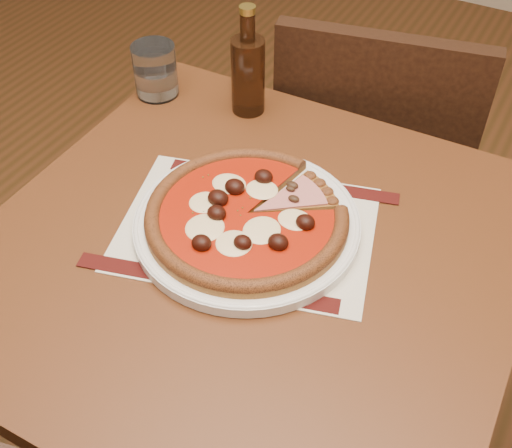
{
  "coord_description": "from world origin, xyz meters",
  "views": [
    {
      "loc": [
        0.6,
        -0.17,
        1.46
      ],
      "look_at": [
        0.27,
        0.43,
        0.78
      ],
      "focal_mm": 45.0,
      "sensor_mm": 36.0,
      "label": 1
    }
  ],
  "objects_px": {
    "chair_far": "(371,163)",
    "water_glass": "(155,70)",
    "pizza": "(246,215)",
    "plate": "(247,224)",
    "table": "(250,288)",
    "bottle": "(248,72)"
  },
  "relations": [
    {
      "from": "chair_far",
      "to": "water_glass",
      "type": "xyz_separation_m",
      "value": [
        -0.37,
        -0.3,
        0.3
      ]
    },
    {
      "from": "pizza",
      "to": "water_glass",
      "type": "bearing_deg",
      "value": 144.36
    },
    {
      "from": "plate",
      "to": "pizza",
      "type": "bearing_deg",
      "value": -121.02
    },
    {
      "from": "table",
      "to": "chair_far",
      "type": "bearing_deg",
      "value": 89.79
    },
    {
      "from": "table",
      "to": "bottle",
      "type": "relative_size",
      "value": 3.89
    },
    {
      "from": "chair_far",
      "to": "water_glass",
      "type": "distance_m",
      "value": 0.56
    },
    {
      "from": "table",
      "to": "water_glass",
      "type": "distance_m",
      "value": 0.48
    },
    {
      "from": "chair_far",
      "to": "plate",
      "type": "height_order",
      "value": "chair_far"
    },
    {
      "from": "plate",
      "to": "water_glass",
      "type": "xyz_separation_m",
      "value": [
        -0.34,
        0.25,
        0.04
      ]
    },
    {
      "from": "water_glass",
      "to": "pizza",
      "type": "bearing_deg",
      "value": -35.64
    },
    {
      "from": "table",
      "to": "pizza",
      "type": "relative_size",
      "value": 2.59
    },
    {
      "from": "chair_far",
      "to": "plate",
      "type": "distance_m",
      "value": 0.6
    },
    {
      "from": "table",
      "to": "water_glass",
      "type": "relative_size",
      "value": 7.96
    },
    {
      "from": "table",
      "to": "chair_far",
      "type": "distance_m",
      "value": 0.59
    },
    {
      "from": "chair_far",
      "to": "pizza",
      "type": "xyz_separation_m",
      "value": [
        -0.02,
        -0.54,
        0.28
      ]
    },
    {
      "from": "chair_far",
      "to": "pizza",
      "type": "distance_m",
      "value": 0.61
    },
    {
      "from": "plate",
      "to": "water_glass",
      "type": "relative_size",
      "value": 3.44
    },
    {
      "from": "chair_far",
      "to": "plate",
      "type": "relative_size",
      "value": 2.52
    },
    {
      "from": "chair_far",
      "to": "pizza",
      "type": "bearing_deg",
      "value": 75.33
    },
    {
      "from": "table",
      "to": "bottle",
      "type": "xyz_separation_m",
      "value": [
        -0.18,
        0.31,
        0.18
      ]
    },
    {
      "from": "table",
      "to": "plate",
      "type": "bearing_deg",
      "value": 125.77
    },
    {
      "from": "pizza",
      "to": "water_glass",
      "type": "xyz_separation_m",
      "value": [
        -0.34,
        0.25,
        0.02
      ]
    }
  ]
}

